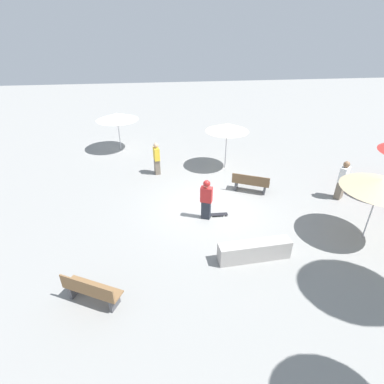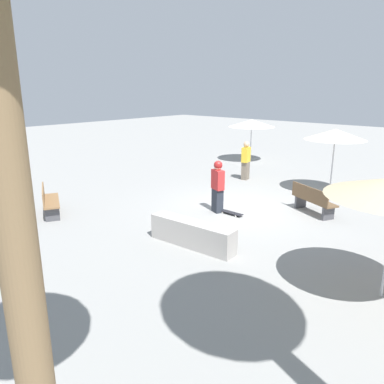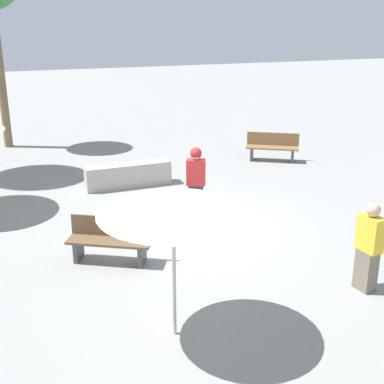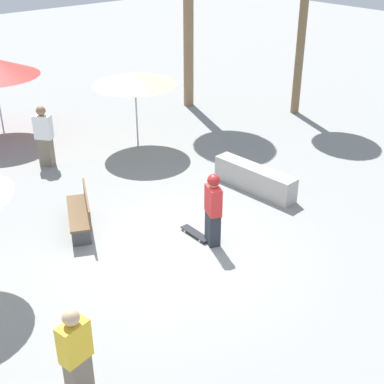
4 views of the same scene
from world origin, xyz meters
TOP-DOWN VIEW (x-y plane):
  - ground_plane at (0.00, 0.00)m, footprint 60.00×60.00m
  - skater_main at (-0.31, -0.67)m, footprint 0.48×0.38m
  - skateboard at (0.16, -0.60)m, footprint 0.80×0.22m
  - concrete_ledge at (0.81, -3.11)m, footprint 2.31×0.59m
  - bench_near at (-3.93, -4.21)m, footprint 1.62×1.13m
  - bench_far at (1.96, 1.10)m, footprint 1.63×1.10m
  - shade_umbrella_cream at (1.44, 3.76)m, footprint 2.12×2.12m
  - bystander_watching at (-2.03, 3.47)m, footprint 0.32×0.47m

SIDE VIEW (x-z plane):
  - ground_plane at x=0.00m, z-range 0.00..0.00m
  - skateboard at x=0.16m, z-range 0.02..0.09m
  - concrete_ledge at x=0.81m, z-range 0.00..0.62m
  - bench_near at x=-3.93m, z-range 0.00..0.85m
  - bench_far at x=1.96m, z-range 0.00..0.85m
  - bystander_watching at x=-2.03m, z-range 0.00..1.59m
  - skater_main at x=-0.31m, z-range 0.06..1.67m
  - shade_umbrella_cream at x=1.44m, z-range 0.97..3.28m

